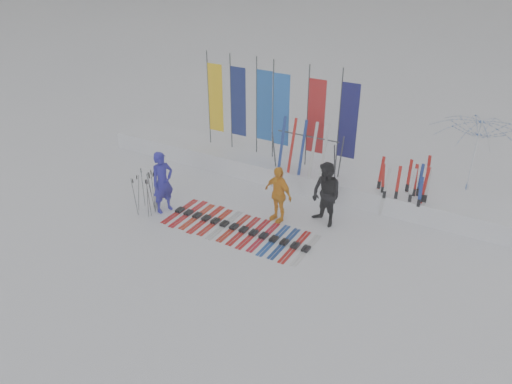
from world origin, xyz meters
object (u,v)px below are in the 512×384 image
Objects in this scene: ski_row at (239,229)px; person_blue at (163,182)px; ski_rack at (307,148)px; person_yellow at (278,194)px; tent_canopy at (474,159)px; person_black at (326,195)px.

person_blue is at bearing -176.45° from ski_row.
person_yellow is at bearing -87.10° from ski_rack.
person_yellow is at bearing -137.47° from tent_canopy.
person_blue is at bearing -145.27° from tent_canopy.
person_yellow is 0.80× the size of ski_rack.
person_yellow is (-1.23, -0.44, -0.10)m from person_black.
ski_rack is (0.55, 3.10, 1.35)m from ski_row.
tent_canopy is 0.68× the size of ski_row.
tent_canopy is (4.40, 4.04, 0.47)m from person_yellow.
person_black is 2.54m from ski_row.
ski_rack reaches higher than person_blue.
ski_row is (-1.89, -1.45, -0.88)m from person_black.
person_blue reaches higher than ski_row.
person_black is 2.18m from ski_rack.
person_black is at bearing -131.42° from tent_canopy.
ski_row is at bearing -135.14° from tent_canopy.
ski_rack reaches higher than person_black.
ski_row is (-0.66, -1.00, -0.78)m from person_yellow.
person_yellow is at bearing -136.15° from person_black.
person_black is at bearing 36.38° from person_yellow.
tent_canopy is at bearing 72.60° from person_black.
person_black reaches higher than person_yellow.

